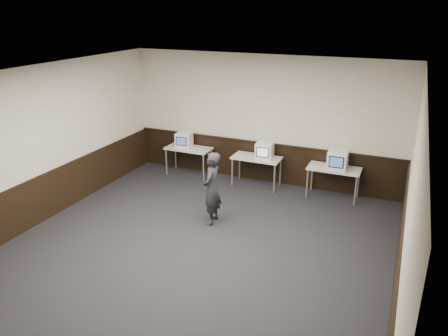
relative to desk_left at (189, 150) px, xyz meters
The scene contains 16 objects.
floor 4.13m from the desk_left, 62.18° to the right, with size 8.00×8.00×0.00m, color black.
ceiling 4.79m from the desk_left, 62.18° to the right, with size 8.00×8.00×0.00m, color white.
back_wall 2.15m from the desk_left, 11.89° to the left, with size 7.00×7.00×0.00m, color silver.
left_wall 4.05m from the desk_left, 113.96° to the right, with size 8.00×8.00×0.00m, color silver.
right_wall 6.56m from the desk_left, 33.69° to the right, with size 8.00×8.00×0.00m, color silver.
wainscot_back 1.95m from the desk_left, 11.31° to the left, with size 6.98×0.04×1.00m, color black.
wainscot_left 3.94m from the desk_left, 113.70° to the right, with size 0.04×7.98×1.00m, color black.
wainscot_right 6.48m from the desk_left, 33.79° to the right, with size 0.04×7.98×1.00m, color black.
wainscot_rail 1.96m from the desk_left, 10.73° to the left, with size 6.98×0.06×0.04m, color black.
desk_left is the anchor object (origin of this frame).
desk_center 1.90m from the desk_left, ahead, with size 1.20×0.60×0.75m.
desk_right 3.80m from the desk_left, ahead, with size 1.20×0.60×0.75m.
emac_left 0.30m from the desk_left, behind, with size 0.44×0.46×0.39m.
emac_center 2.12m from the desk_left, ahead, with size 0.45×0.48×0.41m.
emac_right 3.88m from the desk_left, ahead, with size 0.45×0.49×0.44m.
person 2.84m from the desk_left, 52.65° to the right, with size 0.56×0.37×1.54m, color black.
Camera 1 is at (3.31, -6.07, 4.30)m, focal length 35.00 mm.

